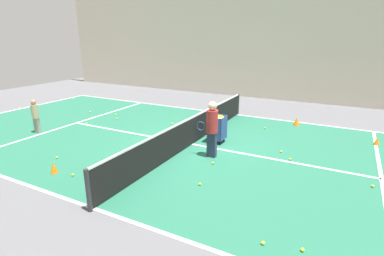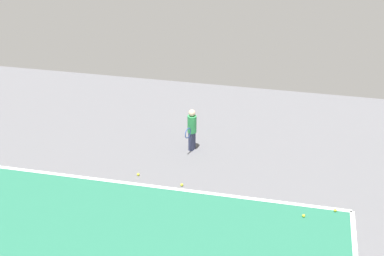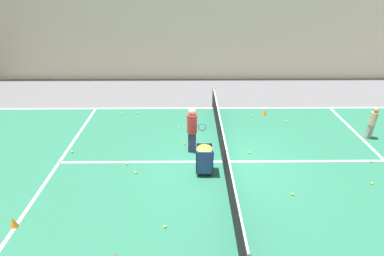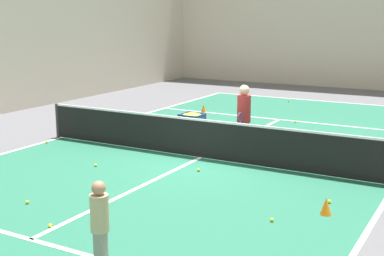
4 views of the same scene
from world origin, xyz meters
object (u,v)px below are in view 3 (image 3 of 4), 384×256
Objects in this scene: child_midcourt at (373,121)px; training_cone_1 at (265,112)px; coach_at_net at (192,127)px; ball_cart at (204,155)px; training_cone_0 at (13,222)px; tennis_net at (223,149)px.

child_midcourt reaches higher than training_cone_1.
ball_cart is (-1.28, -0.37, -0.32)m from coach_at_net.
child_midcourt is 4.19m from training_cone_1.
child_midcourt is 12.27m from training_cone_0.
tennis_net reaches higher than training_cone_1.
child_midcourt is at bearing -74.52° from tennis_net.
coach_at_net is 5.83× the size of training_cone_0.
child_midcourt is at bearing 7.84° from coach_at_net.
training_cone_1 is (2.10, 3.58, -0.58)m from child_midcourt.
training_cone_0 is 10.24m from training_cone_1.
coach_at_net is 5.83m from training_cone_0.
child_midcourt is at bearing -71.15° from ball_cart.
ball_cart is at bearing 5.12° from child_midcourt.
tennis_net is at bearing 148.79° from training_cone_1.
tennis_net is 9.71× the size of ball_cart.
ball_cart is (-2.22, 6.49, -0.07)m from child_midcourt.
coach_at_net is 1.34× the size of child_midcourt.
training_cone_0 is (-4.49, 11.41, -0.59)m from child_midcourt.
training_cone_1 is at bearing -49.90° from training_cone_0.
training_cone_0 is (-3.56, 4.54, -0.84)m from coach_at_net.
tennis_net is 31.55× the size of training_cone_0.
training_cone_1 is at bearing -31.21° from tennis_net.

